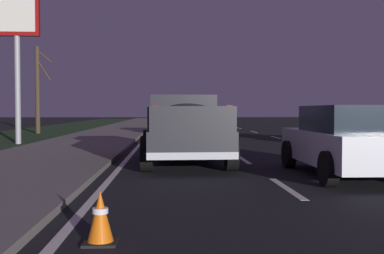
{
  "coord_description": "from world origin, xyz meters",
  "views": [
    {
      "loc": [
        -0.6,
        3.92,
        1.44
      ],
      "look_at": [
        12.75,
        3.26,
        0.97
      ],
      "focal_mm": 44.16,
      "sensor_mm": 36.0,
      "label": 1
    }
  ],
  "objects_px": {
    "sedan_white": "(348,140)",
    "sedan_blue": "(344,126)",
    "traffic_cone_near": "(100,218)",
    "gas_price_sign": "(17,24)",
    "bare_tree_far": "(38,88)",
    "sedan_black": "(177,122)",
    "pickup_truck": "(184,127)"
  },
  "relations": [
    {
      "from": "bare_tree_far",
      "to": "gas_price_sign",
      "type": "bearing_deg",
      "value": -169.78
    },
    {
      "from": "gas_price_sign",
      "to": "pickup_truck",
      "type": "bearing_deg",
      "value": -137.91
    },
    {
      "from": "gas_price_sign",
      "to": "bare_tree_far",
      "type": "distance_m",
      "value": 9.66
    },
    {
      "from": "pickup_truck",
      "to": "sedan_blue",
      "type": "height_order",
      "value": "pickup_truck"
    },
    {
      "from": "sedan_white",
      "to": "bare_tree_far",
      "type": "relative_size",
      "value": 0.82
    },
    {
      "from": "pickup_truck",
      "to": "bare_tree_far",
      "type": "relative_size",
      "value": 1.02
    },
    {
      "from": "sedan_blue",
      "to": "traffic_cone_near",
      "type": "bearing_deg",
      "value": 150.78
    },
    {
      "from": "gas_price_sign",
      "to": "traffic_cone_near",
      "type": "bearing_deg",
      "value": -159.68
    },
    {
      "from": "sedan_black",
      "to": "sedan_blue",
      "type": "xyz_separation_m",
      "value": [
        -7.77,
        -7.01,
        0.0
      ]
    },
    {
      "from": "sedan_blue",
      "to": "traffic_cone_near",
      "type": "distance_m",
      "value": 16.87
    },
    {
      "from": "sedan_black",
      "to": "sedan_white",
      "type": "relative_size",
      "value": 1.0
    },
    {
      "from": "pickup_truck",
      "to": "sedan_blue",
      "type": "relative_size",
      "value": 1.23
    },
    {
      "from": "pickup_truck",
      "to": "sedan_black",
      "type": "height_order",
      "value": "pickup_truck"
    },
    {
      "from": "gas_price_sign",
      "to": "bare_tree_far",
      "type": "height_order",
      "value": "gas_price_sign"
    },
    {
      "from": "sedan_black",
      "to": "sedan_white",
      "type": "height_order",
      "value": "same"
    },
    {
      "from": "sedan_black",
      "to": "traffic_cone_near",
      "type": "relative_size",
      "value": 7.64
    },
    {
      "from": "pickup_truck",
      "to": "gas_price_sign",
      "type": "xyz_separation_m",
      "value": [
        7.6,
        6.87,
        4.12
      ]
    },
    {
      "from": "sedan_black",
      "to": "gas_price_sign",
      "type": "bearing_deg",
      "value": 135.52
    },
    {
      "from": "gas_price_sign",
      "to": "bare_tree_far",
      "type": "bearing_deg",
      "value": 10.22
    },
    {
      "from": "sedan_black",
      "to": "sedan_white",
      "type": "bearing_deg",
      "value": -168.98
    },
    {
      "from": "bare_tree_far",
      "to": "pickup_truck",
      "type": "bearing_deg",
      "value": -153.12
    },
    {
      "from": "sedan_black",
      "to": "bare_tree_far",
      "type": "relative_size",
      "value": 0.82
    },
    {
      "from": "gas_price_sign",
      "to": "traffic_cone_near",
      "type": "height_order",
      "value": "gas_price_sign"
    },
    {
      "from": "pickup_truck",
      "to": "traffic_cone_near",
      "type": "height_order",
      "value": "pickup_truck"
    },
    {
      "from": "pickup_truck",
      "to": "sedan_white",
      "type": "bearing_deg",
      "value": -129.07
    },
    {
      "from": "sedan_blue",
      "to": "gas_price_sign",
      "type": "bearing_deg",
      "value": 87.07
    },
    {
      "from": "sedan_white",
      "to": "sedan_blue",
      "type": "bearing_deg",
      "value": -20.35
    },
    {
      "from": "sedan_white",
      "to": "sedan_blue",
      "type": "distance_m",
      "value": 10.36
    },
    {
      "from": "gas_price_sign",
      "to": "bare_tree_far",
      "type": "relative_size",
      "value": 1.27
    },
    {
      "from": "sedan_white",
      "to": "bare_tree_far",
      "type": "distance_m",
      "value": 23.12
    },
    {
      "from": "pickup_truck",
      "to": "traffic_cone_near",
      "type": "bearing_deg",
      "value": 171.62
    },
    {
      "from": "bare_tree_far",
      "to": "sedan_blue",
      "type": "bearing_deg",
      "value": -122.5
    }
  ]
}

